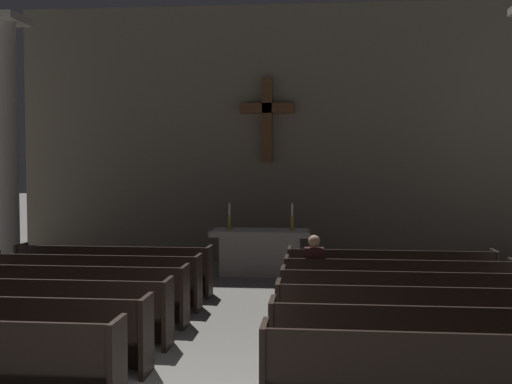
% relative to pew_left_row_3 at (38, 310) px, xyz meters
% --- Properties ---
extents(pew_left_row_3, '(3.73, 0.50, 0.95)m').
position_rel_pew_left_row_3_xyz_m(pew_left_row_3, '(0.00, 0.00, 0.00)').
color(pew_left_row_3, black).
rests_on(pew_left_row_3, ground).
extents(pew_left_row_4, '(3.73, 0.50, 0.95)m').
position_rel_pew_left_row_3_xyz_m(pew_left_row_4, '(0.00, 1.09, 0.00)').
color(pew_left_row_4, black).
rests_on(pew_left_row_4, ground).
extents(pew_left_row_5, '(3.73, 0.50, 0.95)m').
position_rel_pew_left_row_3_xyz_m(pew_left_row_5, '(0.00, 2.18, 0.00)').
color(pew_left_row_5, black).
rests_on(pew_left_row_5, ground).
extents(pew_left_row_6, '(3.73, 0.50, 0.95)m').
position_rel_pew_left_row_3_xyz_m(pew_left_row_6, '(0.00, 3.27, 0.00)').
color(pew_left_row_6, black).
rests_on(pew_left_row_6, ground).
extents(pew_right_row_1, '(3.73, 0.50, 0.95)m').
position_rel_pew_left_row_3_xyz_m(pew_right_row_1, '(5.17, -2.18, 0.00)').
color(pew_right_row_1, black).
rests_on(pew_right_row_1, ground).
extents(pew_right_row_2, '(3.73, 0.50, 0.95)m').
position_rel_pew_left_row_3_xyz_m(pew_right_row_2, '(5.17, -1.09, 0.00)').
color(pew_right_row_2, black).
rests_on(pew_right_row_2, ground).
extents(pew_right_row_3, '(3.73, 0.50, 0.95)m').
position_rel_pew_left_row_3_xyz_m(pew_right_row_3, '(5.17, 0.00, 0.00)').
color(pew_right_row_3, black).
rests_on(pew_right_row_3, ground).
extents(pew_right_row_4, '(3.73, 0.50, 0.95)m').
position_rel_pew_left_row_3_xyz_m(pew_right_row_4, '(5.17, 1.09, 0.00)').
color(pew_right_row_4, black).
rests_on(pew_right_row_4, ground).
extents(pew_right_row_5, '(3.73, 0.50, 0.95)m').
position_rel_pew_left_row_3_xyz_m(pew_right_row_5, '(5.17, 2.18, 0.00)').
color(pew_right_row_5, black).
rests_on(pew_right_row_5, ground).
extents(pew_right_row_6, '(3.73, 0.50, 0.95)m').
position_rel_pew_left_row_3_xyz_m(pew_right_row_6, '(5.17, 3.27, 0.00)').
color(pew_right_row_6, black).
rests_on(pew_right_row_6, ground).
extents(column_left_second, '(1.04, 1.04, 5.74)m').
position_rel_pew_left_row_3_xyz_m(column_left_second, '(-3.17, 5.18, 2.31)').
color(column_left_second, '#ADA89E').
rests_on(column_left_second, ground).
extents(altar, '(2.20, 0.90, 1.01)m').
position_rel_pew_left_row_3_xyz_m(altar, '(2.59, 5.62, 0.06)').
color(altar, '#A8A399').
rests_on(altar, ground).
extents(candlestick_left, '(0.16, 0.16, 0.59)m').
position_rel_pew_left_row_3_xyz_m(candlestick_left, '(1.89, 5.62, 0.72)').
color(candlestick_left, '#B79338').
rests_on(candlestick_left, altar).
extents(candlestick_right, '(0.16, 0.16, 0.59)m').
position_rel_pew_left_row_3_xyz_m(candlestick_right, '(3.29, 5.62, 0.72)').
color(candlestick_right, '#B79338').
rests_on(candlestick_right, altar).
extents(apse_with_cross, '(12.61, 0.50, 6.41)m').
position_rel_pew_left_row_3_xyz_m(apse_with_cross, '(2.59, 7.62, 2.73)').
color(apse_with_cross, '#706656').
rests_on(apse_with_cross, ground).
extents(lone_worshipper, '(0.32, 0.43, 1.32)m').
position_rel_pew_left_row_3_xyz_m(lone_worshipper, '(3.80, 2.22, 0.22)').
color(lone_worshipper, '#26262B').
rests_on(lone_worshipper, ground).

